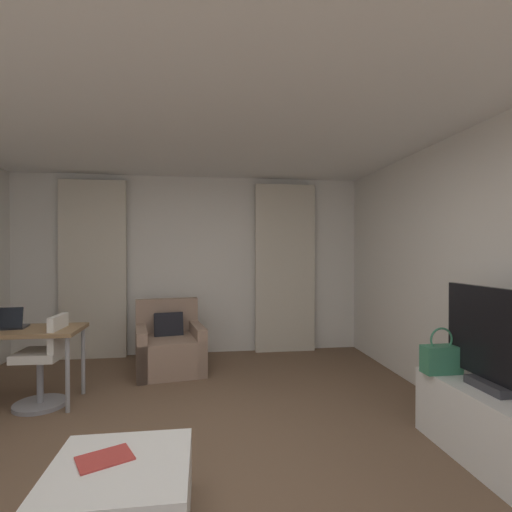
# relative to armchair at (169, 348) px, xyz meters

# --- Properties ---
(ground_plane) EXTENTS (12.00, 12.00, 0.00)m
(ground_plane) POSITION_rel_armchair_xyz_m (0.27, -2.18, -0.29)
(ground_plane) COLOR brown
(wall_window) EXTENTS (5.12, 0.06, 2.60)m
(wall_window) POSITION_rel_armchair_xyz_m (0.27, 0.85, 1.01)
(wall_window) COLOR silver
(wall_window) RESTS_ON ground
(wall_right) EXTENTS (0.06, 6.12, 2.60)m
(wall_right) POSITION_rel_armchair_xyz_m (2.80, -2.18, 1.01)
(wall_right) COLOR silver
(wall_right) RESTS_ON ground
(ceiling) EXTENTS (5.12, 6.12, 0.06)m
(ceiling) POSITION_rel_armchair_xyz_m (0.27, -2.18, 2.34)
(ceiling) COLOR white
(ceiling) RESTS_ON wall_left
(curtain_left_panel) EXTENTS (0.90, 0.06, 2.50)m
(curtain_left_panel) POSITION_rel_armchair_xyz_m (-1.11, 0.72, 0.96)
(curtain_left_panel) COLOR beige
(curtain_left_panel) RESTS_ON ground
(curtain_right_panel) EXTENTS (0.90, 0.06, 2.50)m
(curtain_right_panel) POSITION_rel_armchair_xyz_m (1.64, 0.72, 0.96)
(curtain_right_panel) COLOR beige
(curtain_right_panel) RESTS_ON ground
(armchair) EXTENTS (0.94, 0.97, 0.87)m
(armchair) POSITION_rel_armchair_xyz_m (0.00, 0.00, 0.00)
(armchair) COLOR #997A66
(armchair) RESTS_ON ground
(desk) EXTENTS (1.45, 0.57, 0.75)m
(desk) POSITION_rel_armchair_xyz_m (-1.51, -0.92, 0.39)
(desk) COLOR olive
(desk) RESTS_ON ground
(desk_chair) EXTENTS (0.48, 0.48, 0.88)m
(desk_chair) POSITION_rel_armchair_xyz_m (-1.10, -0.97, 0.10)
(desk_chair) COLOR gray
(desk_chair) RESTS_ON ground
(laptop) EXTENTS (0.35, 0.28, 0.22)m
(laptop) POSITION_rel_armchair_xyz_m (-1.47, -0.90, 0.50)
(laptop) COLOR #2D2D33
(laptop) RESTS_ON desk
(coffee_table) EXTENTS (0.74, 0.74, 0.36)m
(coffee_table) POSITION_rel_armchair_xyz_m (-0.02, -2.80, -0.11)
(coffee_table) COLOR white
(coffee_table) RESTS_ON ground
(magazine_open) EXTENTS (0.34, 0.30, 0.01)m
(magazine_open) POSITION_rel_armchair_xyz_m (-0.12, -2.74, 0.08)
(magazine_open) COLOR #B73833
(magazine_open) RESTS_ON coffee_table
(tv_console) EXTENTS (0.49, 1.12, 0.52)m
(tv_console) POSITION_rel_armchair_xyz_m (2.45, -2.45, -0.03)
(tv_console) COLOR white
(tv_console) RESTS_ON ground
(tv_flatscreen) EXTENTS (0.20, 0.95, 0.72)m
(tv_flatscreen) POSITION_rel_armchair_xyz_m (2.45, -2.48, 0.57)
(tv_flatscreen) COLOR #333338
(tv_flatscreen) RESTS_ON tv_console
(handbag_primary) EXTENTS (0.30, 0.14, 0.37)m
(handbag_primary) POSITION_rel_armchair_xyz_m (2.32, -2.08, 0.35)
(handbag_primary) COLOR #387F5B
(handbag_primary) RESTS_ON tv_console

